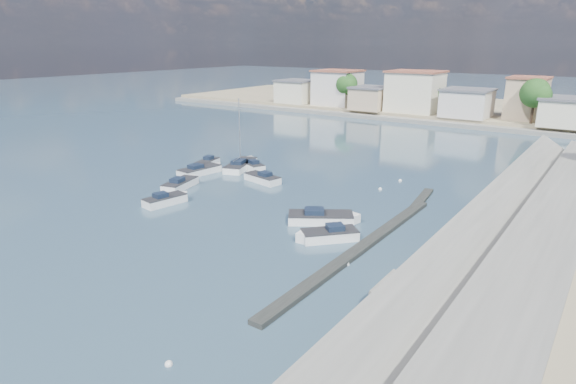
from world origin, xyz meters
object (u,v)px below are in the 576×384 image
at_px(motorboat_f, 251,166).
at_px(motorboat_e, 201,170).
at_px(motorboat_b, 167,200).
at_px(motorboat_g, 206,164).
at_px(motorboat_h, 324,218).
at_px(motorboat_a, 181,184).
at_px(sailboat, 241,165).
at_px(motorboat_c, 261,178).
at_px(motorboat_d, 327,236).

bearing_deg(motorboat_f, motorboat_e, -124.28).
distance_m(motorboat_b, motorboat_g, 14.96).
xyz_separation_m(motorboat_f, motorboat_g, (-5.45, -2.46, 0.00)).
xyz_separation_m(motorboat_f, motorboat_h, (17.27, -10.89, 0.00)).
relative_size(motorboat_a, motorboat_f, 1.20).
xyz_separation_m(motorboat_a, motorboat_f, (1.13, 10.72, -0.00)).
bearing_deg(motorboat_b, motorboat_a, 122.87).
height_order(motorboat_a, motorboat_f, same).
height_order(motorboat_b, sailboat, sailboat).
height_order(motorboat_b, motorboat_c, same).
distance_m(motorboat_a, motorboat_h, 18.40).
relative_size(motorboat_c, sailboat, 0.58).
xyz_separation_m(motorboat_b, motorboat_c, (2.66, 11.62, 0.00)).
bearing_deg(motorboat_b, motorboat_c, 77.12).
relative_size(motorboat_a, motorboat_c, 1.03).
bearing_deg(motorboat_e, motorboat_d, -21.26).
relative_size(motorboat_a, motorboat_h, 0.90).
bearing_deg(motorboat_c, sailboat, 149.51).
height_order(motorboat_b, motorboat_d, same).
xyz_separation_m(motorboat_f, sailboat, (-1.33, -0.36, 0.03)).
distance_m(motorboat_a, motorboat_b, 5.65).
relative_size(motorboat_a, motorboat_b, 1.12).
distance_m(motorboat_d, motorboat_g, 27.59).
xyz_separation_m(motorboat_a, motorboat_c, (5.72, 6.87, 0.00)).
bearing_deg(motorboat_b, motorboat_d, 4.09).
bearing_deg(motorboat_d, motorboat_c, 145.22).
relative_size(motorboat_e, motorboat_h, 1.01).
xyz_separation_m(motorboat_e, motorboat_f, (3.57, 5.23, -0.00)).
distance_m(motorboat_e, sailboat, 5.36).
bearing_deg(sailboat, motorboat_f, 15.22).
distance_m(motorboat_f, sailboat, 1.38).
bearing_deg(motorboat_h, motorboat_e, 164.81).
relative_size(motorboat_f, sailboat, 0.50).
bearing_deg(motorboat_c, motorboat_e, -170.39).
bearing_deg(motorboat_a, motorboat_e, 113.94).
height_order(motorboat_c, motorboat_h, same).
height_order(motorboat_b, motorboat_h, same).
bearing_deg(motorboat_a, motorboat_f, 83.98).
xyz_separation_m(motorboat_d, motorboat_f, (-19.51, 14.21, 0.00)).
bearing_deg(motorboat_c, motorboat_d, -34.78).
height_order(motorboat_d, motorboat_e, same).
bearing_deg(motorboat_f, motorboat_d, -36.07).
bearing_deg(motorboat_g, motorboat_f, 24.24).
distance_m(motorboat_h, sailboat, 21.37).
relative_size(motorboat_c, motorboat_f, 1.16).
xyz_separation_m(motorboat_d, motorboat_e, (-23.08, 8.98, 0.00)).
bearing_deg(motorboat_c, motorboat_g, 172.09).
bearing_deg(motorboat_h, motorboat_d, -56.01).
bearing_deg(motorboat_c, motorboat_f, 140.03).
xyz_separation_m(motorboat_a, motorboat_h, (18.40, -0.17, -0.00)).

